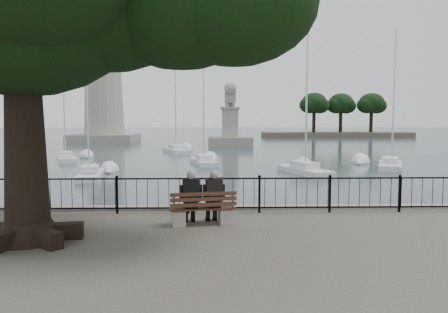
{
  "coord_description": "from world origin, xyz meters",
  "views": [
    {
      "loc": [
        -0.3,
        -9.64,
        2.62
      ],
      "look_at": [
        0.0,
        2.5,
        1.6
      ],
      "focal_mm": 35.0,
      "sensor_mm": 36.0,
      "label": 1
    }
  ],
  "objects_px": {
    "person_left": "(191,200)",
    "person_right": "(213,199)",
    "lion_monument": "(230,130)",
    "bench": "(203,213)",
    "lighthouse": "(103,61)"
  },
  "relations": [
    {
      "from": "bench",
      "to": "person_right",
      "type": "xyz_separation_m",
      "value": [
        0.27,
        0.14,
        0.33
      ]
    },
    {
      "from": "bench",
      "to": "lighthouse",
      "type": "bearing_deg",
      "value": 105.97
    },
    {
      "from": "person_left",
      "to": "person_right",
      "type": "bearing_deg",
      "value": 9.67
    },
    {
      "from": "bench",
      "to": "lighthouse",
      "type": "height_order",
      "value": "lighthouse"
    },
    {
      "from": "bench",
      "to": "lion_monument",
      "type": "relative_size",
      "value": 0.2
    },
    {
      "from": "bench",
      "to": "lighthouse",
      "type": "distance_m",
      "value": 64.4
    },
    {
      "from": "person_left",
      "to": "lighthouse",
      "type": "distance_m",
      "value": 64.22
    },
    {
      "from": "lighthouse",
      "to": "lion_monument",
      "type": "distance_m",
      "value": 25.74
    },
    {
      "from": "bench",
      "to": "lion_monument",
      "type": "bearing_deg",
      "value": 86.98
    },
    {
      "from": "lion_monument",
      "to": "lighthouse",
      "type": "bearing_deg",
      "value": 148.9
    },
    {
      "from": "lighthouse",
      "to": "person_left",
      "type": "bearing_deg",
      "value": -74.27
    },
    {
      "from": "lion_monument",
      "to": "bench",
      "type": "bearing_deg",
      "value": -93.02
    },
    {
      "from": "person_right",
      "to": "lighthouse",
      "type": "height_order",
      "value": "lighthouse"
    },
    {
      "from": "person_left",
      "to": "lion_monument",
      "type": "height_order",
      "value": "lion_monument"
    },
    {
      "from": "person_left",
      "to": "lion_monument",
      "type": "distance_m",
      "value": 48.86
    }
  ]
}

